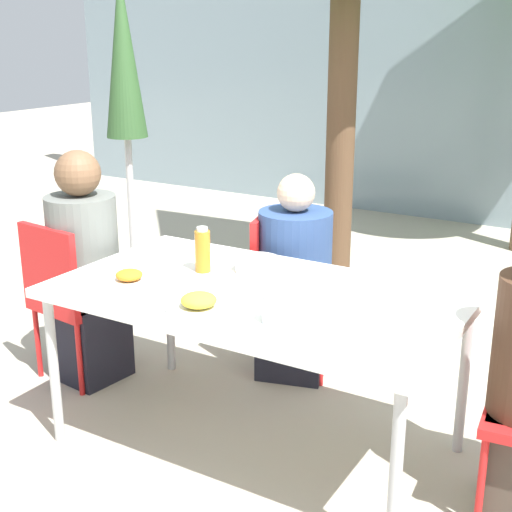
{
  "coord_description": "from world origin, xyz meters",
  "views": [
    {
      "loc": [
        1.42,
        -2.38,
        1.76
      ],
      "look_at": [
        0.0,
        0.0,
        0.88
      ],
      "focal_mm": 50.0,
      "sensor_mm": 36.0,
      "label": 1
    }
  ],
  "objects": [
    {
      "name": "dining_table",
      "position": [
        0.0,
        0.0,
        0.68
      ],
      "size": [
        1.69,
        0.95,
        0.73
      ],
      "color": "white",
      "rests_on": "ground"
    },
    {
      "name": "bottle",
      "position": [
        -0.33,
        0.09,
        0.83
      ],
      "size": [
        0.07,
        0.07,
        0.21
      ],
      "color": "#B7751E",
      "rests_on": "dining_table"
    },
    {
      "name": "ground_plane",
      "position": [
        0.0,
        0.0,
        0.0
      ],
      "size": [
        24.0,
        24.0,
        0.0
      ],
      "primitive_type": "plane",
      "color": "#B2A893"
    },
    {
      "name": "plate_1",
      "position": [
        -0.08,
        -0.3,
        0.76
      ],
      "size": [
        0.25,
        0.25,
        0.07
      ],
      "color": "white",
      "rests_on": "dining_table"
    },
    {
      "name": "drinking_cup",
      "position": [
        0.23,
        -0.27,
        0.79
      ],
      "size": [
        0.08,
        0.08,
        0.11
      ],
      "color": "silver",
      "rests_on": "dining_table"
    },
    {
      "name": "chair_far",
      "position": [
        -0.29,
        0.75,
        0.49
      ],
      "size": [
        0.49,
        0.49,
        0.85
      ],
      "rotation": [
        0.0,
        0.0,
        -1.3
      ],
      "color": "red",
      "rests_on": "ground"
    },
    {
      "name": "closed_umbrella",
      "position": [
        -1.51,
        0.98,
        1.46
      ],
      "size": [
        0.36,
        0.36,
        2.13
      ],
      "color": "#333333",
      "rests_on": "ground"
    },
    {
      "name": "building_facade",
      "position": [
        0.0,
        4.45,
        1.5
      ],
      "size": [
        10.0,
        0.2,
        3.0
      ],
      "color": "gray",
      "rests_on": "ground"
    },
    {
      "name": "person_far",
      "position": [
        -0.2,
        0.73,
        0.5
      ],
      "size": [
        0.42,
        0.42,
        1.08
      ],
      "rotation": [
        0.0,
        0.0,
        -1.3
      ],
      "color": "black",
      "rests_on": "ground"
    },
    {
      "name": "chair_left",
      "position": [
        -1.15,
        0.05,
        0.49
      ],
      "size": [
        0.44,
        0.44,
        0.85
      ],
      "rotation": [
        0.0,
        0.0,
        -0.12
      ],
      "color": "red",
      "rests_on": "ground"
    },
    {
      "name": "salad_bowl",
      "position": [
        -0.12,
        0.22,
        0.76
      ],
      "size": [
        0.2,
        0.2,
        0.06
      ],
      "color": "white",
      "rests_on": "dining_table"
    },
    {
      "name": "person_left",
      "position": [
        -1.09,
        0.13,
        0.57
      ],
      "size": [
        0.35,
        0.35,
        1.21
      ],
      "rotation": [
        0.0,
        0.0,
        -0.12
      ],
      "color": "black",
      "rests_on": "ground"
    },
    {
      "name": "plate_0",
      "position": [
        -0.51,
        -0.2,
        0.75
      ],
      "size": [
        0.21,
        0.21,
        0.06
      ],
      "color": "white",
      "rests_on": "dining_table"
    }
  ]
}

